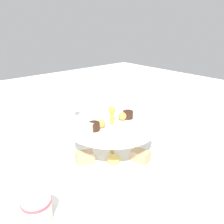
{
  "coord_description": "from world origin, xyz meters",
  "views": [
    {
      "loc": [
        0.45,
        -0.39,
        0.37
      ],
      "look_at": [
        0.0,
        0.0,
        0.14
      ],
      "focal_mm": 37.33,
      "sensor_mm": 36.0,
      "label": 1
    }
  ],
  "objects_px": {
    "water_glass_tall_right": "(66,110)",
    "butter_knife_left": "(165,122)",
    "tiered_serving_stand": "(112,142)",
    "water_glass_short_left": "(111,216)",
    "teacup_with_saucer": "(37,211)"
  },
  "relations": [
    {
      "from": "tiered_serving_stand",
      "to": "water_glass_tall_right",
      "type": "xyz_separation_m",
      "value": [
        -0.27,
        0.01,
        0.02
      ]
    },
    {
      "from": "water_glass_tall_right",
      "to": "butter_knife_left",
      "type": "xyz_separation_m",
      "value": [
        0.22,
        0.31,
        -0.07
      ]
    },
    {
      "from": "water_glass_tall_right",
      "to": "teacup_with_saucer",
      "type": "xyz_separation_m",
      "value": [
        0.35,
        -0.28,
        -0.04
      ]
    },
    {
      "from": "tiered_serving_stand",
      "to": "butter_knife_left",
      "type": "relative_size",
      "value": 1.8
    },
    {
      "from": "water_glass_short_left",
      "to": "teacup_with_saucer",
      "type": "xyz_separation_m",
      "value": [
        -0.12,
        -0.09,
        -0.02
      ]
    },
    {
      "from": "tiered_serving_stand",
      "to": "teacup_with_saucer",
      "type": "relative_size",
      "value": 3.4
    },
    {
      "from": "tiered_serving_stand",
      "to": "water_glass_tall_right",
      "type": "bearing_deg",
      "value": 178.47
    },
    {
      "from": "water_glass_tall_right",
      "to": "water_glass_short_left",
      "type": "distance_m",
      "value": 0.5
    },
    {
      "from": "water_glass_short_left",
      "to": "tiered_serving_stand",
      "type": "bearing_deg",
      "value": 138.41
    },
    {
      "from": "tiered_serving_stand",
      "to": "teacup_with_saucer",
      "type": "bearing_deg",
      "value": -72.67
    },
    {
      "from": "water_glass_tall_right",
      "to": "water_glass_short_left",
      "type": "bearing_deg",
      "value": -21.53
    },
    {
      "from": "butter_knife_left",
      "to": "teacup_with_saucer",
      "type": "bearing_deg",
      "value": 89.31
    },
    {
      "from": "water_glass_short_left",
      "to": "water_glass_tall_right",
      "type": "bearing_deg",
      "value": 158.47
    },
    {
      "from": "teacup_with_saucer",
      "to": "water_glass_tall_right",
      "type": "bearing_deg",
      "value": 141.96
    },
    {
      "from": "water_glass_short_left",
      "to": "butter_knife_left",
      "type": "xyz_separation_m",
      "value": [
        -0.25,
        0.49,
        -0.04
      ]
    }
  ]
}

